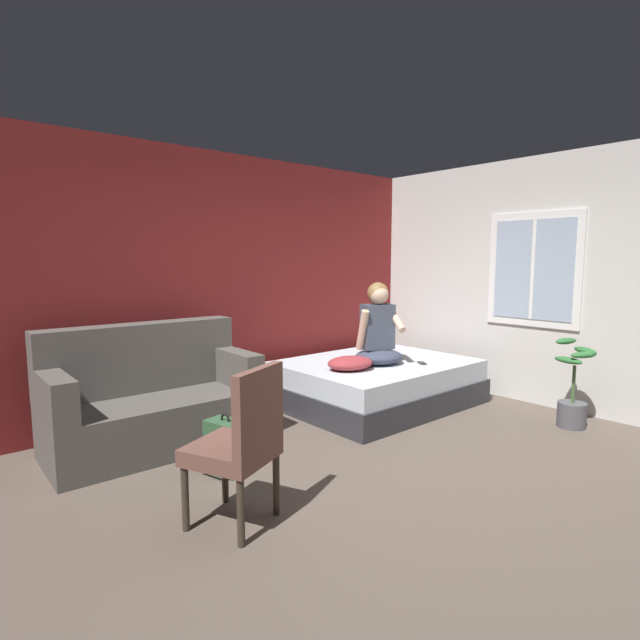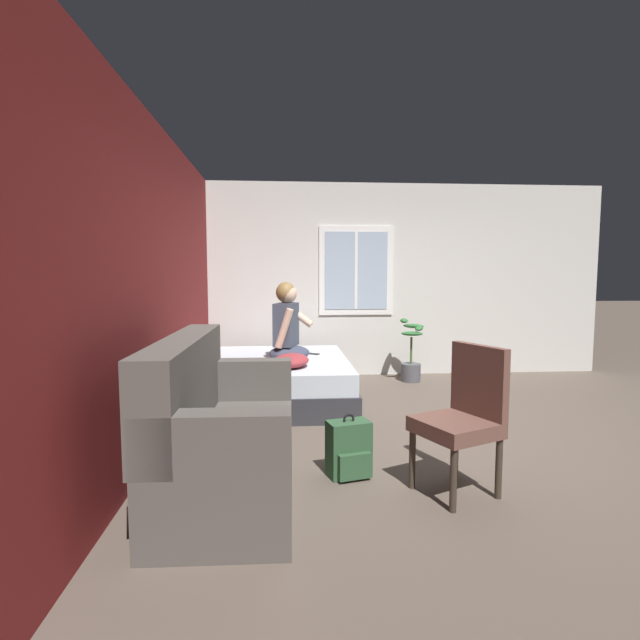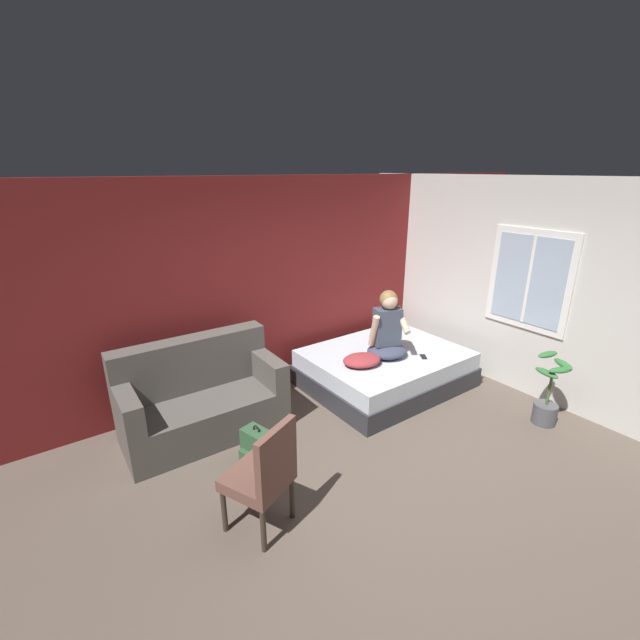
% 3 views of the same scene
% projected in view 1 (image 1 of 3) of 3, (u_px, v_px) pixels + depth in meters
% --- Properties ---
extents(ground_plane, '(40.00, 40.00, 0.00)m').
position_uv_depth(ground_plane, '(398.00, 483.00, 3.58)').
color(ground_plane, brown).
extents(wall_back_accent, '(10.36, 0.16, 2.70)m').
position_uv_depth(wall_back_accent, '(218.00, 283.00, 5.33)').
color(wall_back_accent, maroon).
rests_on(wall_back_accent, ground).
extents(wall_side_with_window, '(0.19, 6.32, 2.70)m').
position_uv_depth(wall_side_with_window, '(574.00, 283.00, 5.20)').
color(wall_side_with_window, silver).
rests_on(wall_side_with_window, ground).
extents(bed, '(2.03, 1.59, 0.48)m').
position_uv_depth(bed, '(376.00, 383.00, 5.54)').
color(bed, '#2D2D33').
rests_on(bed, ground).
extents(couch, '(1.72, 0.85, 1.04)m').
position_uv_depth(couch, '(151.00, 401.00, 4.26)').
color(couch, '#514C47').
rests_on(couch, ground).
extents(side_chair, '(0.61, 0.61, 0.98)m').
position_uv_depth(side_chair, '(241.00, 440.00, 2.96)').
color(side_chair, '#382D23').
rests_on(side_chair, ground).
extents(person_seated, '(0.64, 0.59, 0.88)m').
position_uv_depth(person_seated, '(378.00, 331.00, 5.33)').
color(person_seated, '#383D51').
rests_on(person_seated, bed).
extents(backpack, '(0.29, 0.34, 0.46)m').
position_uv_depth(backpack, '(225.00, 448.00, 3.74)').
color(backpack, '#2D5133').
rests_on(backpack, ground).
extents(throw_pillow, '(0.56, 0.48, 0.14)m').
position_uv_depth(throw_pillow, '(350.00, 363.00, 5.06)').
color(throw_pillow, '#993338').
rests_on(throw_pillow, bed).
extents(cell_phone, '(0.14, 0.16, 0.01)m').
position_uv_depth(cell_phone, '(422.00, 363.00, 5.38)').
color(cell_phone, black).
rests_on(cell_phone, bed).
extents(potted_plant, '(0.39, 0.37, 0.85)m').
position_uv_depth(potted_plant, '(573.00, 396.00, 4.74)').
color(potted_plant, '#4C4C51').
rests_on(potted_plant, ground).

